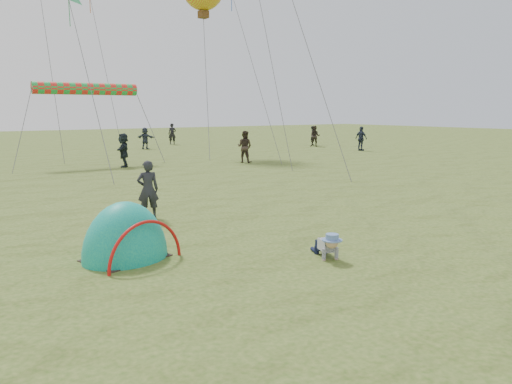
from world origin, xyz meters
TOP-DOWN VIEW (x-y plane):
  - ground at (0.00, 0.00)m, footprint 140.00×140.00m
  - crawling_toddler at (0.25, 0.53)m, footprint 0.72×0.86m
  - popup_tent at (-3.07, 2.81)m, footprint 2.11×1.89m
  - standing_adult at (-1.19, 6.10)m, footprint 0.66×0.52m
  - crowd_person_0 at (21.25, 24.92)m, footprint 0.68×0.68m
  - crowd_person_1 at (20.51, 23.84)m, footprint 1.00×1.03m
  - crowd_person_2 at (20.41, 18.73)m, footprint 0.47×1.04m
  - crowd_person_5 at (2.64, 18.42)m, footprint 1.16×1.69m
  - crowd_person_7 at (8.97, 16.68)m, footprint 1.04×1.09m
  - crowd_person_11 at (8.22, 29.10)m, footprint 1.23×1.52m
  - crowd_person_12 at (12.13, 32.65)m, footprint 0.78×0.70m
  - rainbow_tube_kite at (1.62, 20.83)m, footprint 5.42×0.64m

SIDE VIEW (x-z plane):
  - ground at x=0.00m, z-range 0.00..0.00m
  - popup_tent at x=-3.07m, z-range -1.15..1.15m
  - crawling_toddler at x=0.25m, z-range 0.00..0.56m
  - standing_adult at x=-1.19m, z-range 0.00..1.58m
  - crowd_person_0 at x=21.25m, z-range 0.00..1.59m
  - crowd_person_11 at x=8.22m, z-range 0.00..1.62m
  - crowd_person_1 at x=20.51m, z-range 0.00..1.67m
  - crowd_person_5 at x=2.64m, z-range 0.00..1.75m
  - crowd_person_2 at x=20.41m, z-range 0.00..1.75m
  - crowd_person_7 at x=8.97m, z-range 0.00..1.78m
  - crowd_person_12 at x=12.13m, z-range 0.00..1.79m
  - rainbow_tube_kite at x=1.62m, z-range 3.71..4.35m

